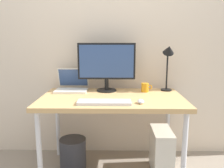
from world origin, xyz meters
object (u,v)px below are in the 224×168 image
object	(u,v)px
desk_lamp	(168,57)
wastebasket	(73,153)
desk	(112,104)
laptop	(72,85)
computer_tower	(161,151)
mouse	(141,101)
coffee_mug	(145,87)
monitor	(107,64)
keyboard	(104,102)

from	to	relation	value
desk_lamp	wastebasket	bearing A→B (deg)	-168.57
desk	laptop	xyz separation A→B (m)	(-0.42, 0.26, 0.12)
laptop	wastebasket	distance (m)	0.68
computer_tower	laptop	bearing A→B (deg)	163.61
mouse	coffee_mug	distance (m)	0.44
monitor	desk_lamp	bearing A→B (deg)	0.09
desk_lamp	mouse	size ratio (longest dim) A/B	5.40
desk	desk_lamp	size ratio (longest dim) A/B	2.70
desk_lamp	wastebasket	xyz separation A→B (m)	(-0.95, -0.19, -0.94)
desk	coffee_mug	xyz separation A→B (m)	(0.33, 0.21, 0.11)
mouse	wastebasket	world-z (taller)	mouse
monitor	computer_tower	size ratio (longest dim) A/B	1.37
keyboard	wastebasket	bearing A→B (deg)	138.82
monitor	keyboard	bearing A→B (deg)	-90.04
wastebasket	computer_tower	bearing A→B (deg)	-3.38
laptop	desk_lamp	distance (m)	1.01
laptop	keyboard	distance (m)	0.62
desk	computer_tower	xyz separation A→B (m)	(0.48, 0.00, -0.47)
laptop	computer_tower	world-z (taller)	laptop
desk_lamp	laptop	bearing A→B (deg)	178.83
coffee_mug	computer_tower	bearing A→B (deg)	-55.16
desk_lamp	keyboard	world-z (taller)	desk_lamp
laptop	computer_tower	xyz separation A→B (m)	(0.89, -0.26, -0.59)
wastebasket	laptop	bearing A→B (deg)	96.92
desk	keyboard	xyz separation A→B (m)	(-0.06, -0.24, 0.08)
laptop	desk	bearing A→B (deg)	-32.47
desk_lamp	keyboard	distance (m)	0.85
coffee_mug	laptop	bearing A→B (deg)	175.95
desk_lamp	computer_tower	size ratio (longest dim) A/B	1.16
monitor	keyboard	xyz separation A→B (m)	(-0.00, -0.48, -0.27)
computer_tower	wastebasket	size ratio (longest dim) A/B	1.40
desk_lamp	coffee_mug	distance (m)	0.38
coffee_mug	computer_tower	distance (m)	0.63
laptop	wastebasket	size ratio (longest dim) A/B	1.07
computer_tower	wastebasket	world-z (taller)	computer_tower
monitor	wastebasket	size ratio (longest dim) A/B	1.92
laptop	desk_lamp	size ratio (longest dim) A/B	0.66
monitor	desk_lamp	xyz separation A→B (m)	(0.61, 0.00, 0.07)
desk_lamp	mouse	bearing A→B (deg)	-124.07
mouse	computer_tower	bearing A→B (deg)	43.55
mouse	desk	bearing A→B (deg)	137.51
keyboard	mouse	world-z (taller)	mouse
wastebasket	coffee_mug	bearing A→B (deg)	12.40
mouse	wastebasket	distance (m)	0.92
laptop	keyboard	size ratio (longest dim) A/B	0.73
monitor	laptop	bearing A→B (deg)	176.66
laptop	coffee_mug	size ratio (longest dim) A/B	2.91
desk	laptop	world-z (taller)	laptop
mouse	wastebasket	bearing A→B (deg)	156.51
laptop	coffee_mug	distance (m)	0.75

